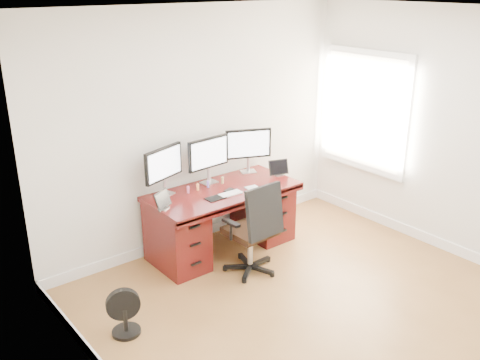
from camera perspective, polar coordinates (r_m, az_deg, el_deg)
ground at (r=5.11m, az=10.90°, el=-14.78°), size 4.50×4.50×0.00m
back_wall at (r=6.07m, az=-4.44°, el=5.50°), size 4.00×0.10×2.70m
right_wall at (r=6.13m, az=23.40°, el=4.04°), size 0.10×4.50×2.70m
desk at (r=6.07m, az=-1.95°, el=-3.98°), size 1.70×0.80×0.75m
office_chair at (r=5.63m, az=1.43°, el=-6.78°), size 0.59×0.56×1.02m
floor_fan at (r=4.89m, az=-12.19°, el=-13.67°), size 0.30×0.25×0.44m
monitor_left at (r=5.70m, az=-8.14°, el=1.57°), size 0.53×0.21×0.53m
monitor_center at (r=6.00m, az=-3.39°, el=2.72°), size 0.55×0.15×0.53m
monitor_right at (r=6.33m, az=0.90°, el=3.73°), size 0.52×0.25×0.53m
tablet_left at (r=5.44m, az=-8.18°, el=-2.24°), size 0.24×0.18×0.19m
tablet_right at (r=6.31m, az=4.18°, el=1.23°), size 0.25×0.14×0.19m
keyboard at (r=5.77m, az=-1.02°, el=-1.47°), size 0.26×0.12×0.01m
trackpad at (r=5.93m, az=1.40°, el=-0.87°), size 0.16×0.16×0.01m
drawing_tablet at (r=5.67m, az=-2.62°, el=-1.94°), size 0.21×0.14×0.01m
phone at (r=5.88m, az=-1.21°, el=-1.07°), size 0.13×0.09×0.01m
figurine_pink at (r=5.81m, az=-5.55°, el=-0.98°), size 0.03×0.03×0.08m
figurine_orange at (r=5.88m, az=-4.53°, el=-0.70°), size 0.03×0.03×0.08m
figurine_purple at (r=5.95m, az=-3.44°, el=-0.40°), size 0.03×0.03×0.08m
figurine_yellow at (r=6.06m, az=-1.88°, el=0.03°), size 0.03×0.03×0.08m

